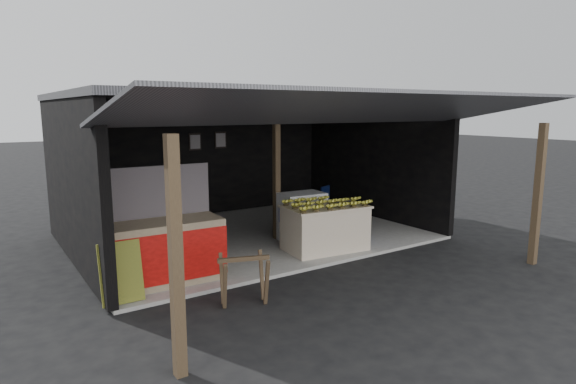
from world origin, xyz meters
TOP-DOWN VIEW (x-y plane):
  - ground at (0.00, 0.00)m, footprint 80.00×80.00m
  - concrete_slab at (0.00, 2.50)m, footprint 7.00×5.00m
  - shophouse at (0.00, 2.82)m, footprint 7.40×7.29m
  - banana_table at (0.64, 0.71)m, footprint 1.66×1.13m
  - banana_pile at (0.64, 0.71)m, footprint 1.53×1.03m
  - white_crate at (0.67, 1.51)m, footprint 0.93×0.67m
  - neighbor_stall at (-2.52, 0.71)m, footprint 1.77×0.85m
  - green_signboard at (-3.31, 0.24)m, footprint 0.58×0.19m
  - sawhorse at (-1.87, -0.66)m, footprint 0.79×0.79m
  - water_barrel at (1.59, 0.85)m, footprint 0.33×0.33m
  - plastic_chair at (2.31, 2.70)m, footprint 0.50×0.50m
  - magenta_rug at (1.78, 1.91)m, footprint 1.55×1.08m
  - picture_frames at (-0.17, 4.89)m, footprint 1.62×0.04m

SIDE VIEW (x-z plane):
  - ground at x=0.00m, z-range 0.00..0.00m
  - concrete_slab at x=0.00m, z-range 0.00..0.06m
  - magenta_rug at x=1.78m, z-range 0.06..0.07m
  - water_barrel at x=1.59m, z-range 0.06..0.55m
  - sawhorse at x=-1.87m, z-range 0.09..0.80m
  - banana_table at x=0.64m, z-range 0.06..0.92m
  - green_signboard at x=-3.31m, z-range 0.06..0.92m
  - plastic_chair at x=2.31m, z-range 0.13..0.94m
  - white_crate at x=0.67m, z-range 0.06..1.05m
  - neighbor_stall at x=-2.52m, z-range -0.30..1.49m
  - banana_pile at x=0.64m, z-range 0.92..1.09m
  - picture_frames at x=-0.17m, z-range 1.70..2.16m
  - shophouse at x=0.00m, z-range 0.59..3.61m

